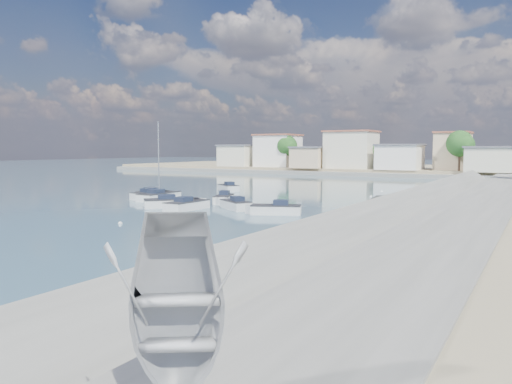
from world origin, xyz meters
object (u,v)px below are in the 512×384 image
motorboat_e (153,196)px  motorboat_f (228,188)px  motorboat_c (235,205)px  motorboat_g (223,199)px  motorboat_b (154,195)px  motorboat_h (175,203)px  sailboat (161,196)px  motorboat_a (189,206)px  motorboat_d (273,210)px

motorboat_e → motorboat_f: bearing=85.1°
motorboat_c → motorboat_g: 5.45m
motorboat_b → motorboat_f: bearing=81.2°
motorboat_g → motorboat_h: size_ratio=0.84×
motorboat_c → sailboat: 12.25m
motorboat_c → motorboat_g: same height
sailboat → motorboat_h: bearing=-38.2°
motorboat_c → motorboat_a: bearing=-144.6°
motorboat_d → motorboat_g: size_ratio=1.08×
motorboat_b → motorboat_f: same height
motorboat_b → motorboat_h: bearing=-36.4°
motorboat_f → motorboat_g: 15.71m
motorboat_a → motorboat_g: bearing=92.6°
motorboat_a → motorboat_f: (-8.55, 19.73, -0.00)m
motorboat_e → motorboat_c: bearing=-14.0°
motorboat_g → sailboat: sailboat is taller
motorboat_f → sailboat: 14.18m
motorboat_c → motorboat_g: (-3.88, 3.82, 0.00)m
motorboat_d → motorboat_h: (-10.97, -0.13, 0.00)m
motorboat_d → motorboat_a: bearing=-173.2°
motorboat_d → motorboat_e: same height
motorboat_d → sailboat: sailboat is taller
motorboat_h → motorboat_g: bearing=69.3°
motorboat_b → motorboat_e: size_ratio=0.80×
motorboat_g → motorboat_c: bearing=-44.6°
motorboat_g → motorboat_b: bearing=176.9°
motorboat_h → sailboat: size_ratio=0.60×
motorboat_e → sailboat: 1.49m
motorboat_e → sailboat: sailboat is taller
motorboat_b → motorboat_c: size_ratio=0.95×
motorboat_g → motorboat_f: bearing=121.7°
motorboat_h → sailboat: bearing=141.8°
motorboat_f → motorboat_h: size_ratio=0.84×
motorboat_d → motorboat_c: bearing=163.1°
motorboat_e → motorboat_g: same height
motorboat_d → motorboat_e: bearing=165.2°
motorboat_a → motorboat_f: same height
motorboat_a → motorboat_c: same height
motorboat_a → motorboat_f: bearing=113.4°
motorboat_h → sailboat: 7.54m
motorboat_e → motorboat_d: bearing=-14.8°
motorboat_c → motorboat_h: size_ratio=0.82×
motorboat_b → motorboat_c: bearing=-17.2°
motorboat_a → motorboat_c: (3.59, 2.55, 0.00)m
motorboat_a → motorboat_e: 11.37m
motorboat_e → motorboat_h: bearing=-34.0°
motorboat_f → sailboat: bearing=-88.9°
motorboat_f → motorboat_h: same height
motorboat_c → motorboat_f: same height
motorboat_e → motorboat_f: same height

